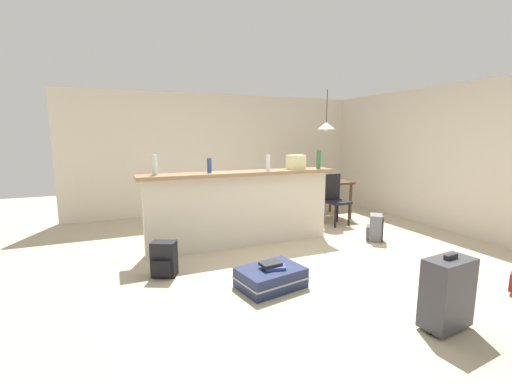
% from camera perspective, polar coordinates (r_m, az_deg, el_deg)
% --- Properties ---
extents(ground_plane, '(13.00, 13.00, 0.05)m').
position_cam_1_polar(ground_plane, '(5.02, 6.08, -10.08)').
color(ground_plane, '#BCAD8E').
extents(wall_back, '(6.60, 0.10, 2.50)m').
position_cam_1_polar(wall_back, '(7.55, -5.02, 6.40)').
color(wall_back, beige).
rests_on(wall_back, ground_plane).
extents(wall_right, '(0.10, 6.00, 2.50)m').
position_cam_1_polar(wall_right, '(6.96, 27.67, 5.10)').
color(wall_right, beige).
rests_on(wall_right, ground_plane).
extents(partition_half_wall, '(2.80, 0.20, 1.07)m').
position_cam_1_polar(partition_half_wall, '(5.11, -2.41, -3.13)').
color(partition_half_wall, beige).
rests_on(partition_half_wall, ground_plane).
extents(bar_countertop, '(2.96, 0.40, 0.05)m').
position_cam_1_polar(bar_countertop, '(5.02, -2.46, 3.14)').
color(bar_countertop, '#93704C').
rests_on(bar_countertop, partition_half_wall).
extents(bottle_clear, '(0.07, 0.07, 0.27)m').
position_cam_1_polar(bottle_clear, '(4.77, -16.54, 4.38)').
color(bottle_clear, silver).
rests_on(bottle_clear, bar_countertop).
extents(bottle_blue, '(0.06, 0.06, 0.20)m').
position_cam_1_polar(bottle_blue, '(4.92, -7.77, 4.42)').
color(bottle_blue, '#284C89').
rests_on(bottle_blue, bar_countertop).
extents(bottle_white, '(0.06, 0.06, 0.24)m').
position_cam_1_polar(bottle_white, '(5.16, 2.02, 4.92)').
color(bottle_white, silver).
rests_on(bottle_white, bar_countertop).
extents(bottle_green, '(0.07, 0.07, 0.29)m').
position_cam_1_polar(bottle_green, '(5.56, 10.37, 5.38)').
color(bottle_green, '#2D6B38').
rests_on(bottle_green, bar_countertop).
extents(grocery_bag, '(0.26, 0.18, 0.22)m').
position_cam_1_polar(grocery_bag, '(5.40, 6.65, 4.97)').
color(grocery_bag, beige).
rests_on(grocery_bag, bar_countertop).
extents(dining_table, '(1.10, 0.80, 0.74)m').
position_cam_1_polar(dining_table, '(6.98, 10.68, 1.04)').
color(dining_table, '#4C331E').
rests_on(dining_table, ground_plane).
extents(dining_chair_near_partition, '(0.43, 0.43, 0.93)m').
position_cam_1_polar(dining_chair_near_partition, '(6.53, 12.89, -0.78)').
color(dining_chair_near_partition, black).
rests_on(dining_chair_near_partition, ground_plane).
extents(pendant_lamp, '(0.34, 0.34, 0.79)m').
position_cam_1_polar(pendant_lamp, '(6.85, 11.63, 10.77)').
color(pendant_lamp, black).
extents(suitcase_flat_navy, '(0.87, 0.61, 0.22)m').
position_cam_1_polar(suitcase_flat_navy, '(3.87, 2.49, -14.03)').
color(suitcase_flat_navy, '#1E284C').
rests_on(suitcase_flat_navy, ground_plane).
extents(backpack_black, '(0.33, 0.32, 0.42)m').
position_cam_1_polar(backpack_black, '(4.25, -15.08, -10.83)').
color(backpack_black, black).
rests_on(backpack_black, ground_plane).
extents(suitcase_upright_charcoal, '(0.46, 0.29, 0.67)m').
position_cam_1_polar(suitcase_upright_charcoal, '(3.44, 29.24, -14.39)').
color(suitcase_upright_charcoal, '#38383D').
rests_on(suitcase_upright_charcoal, ground_plane).
extents(backpack_grey, '(0.34, 0.34, 0.42)m').
position_cam_1_polar(backpack_grey, '(5.74, 19.21, -5.70)').
color(backpack_grey, slate).
rests_on(backpack_grey, ground_plane).
extents(book_stack, '(0.28, 0.22, 0.07)m').
position_cam_1_polar(book_stack, '(3.80, 2.77, -12.12)').
color(book_stack, '#334C99').
rests_on(book_stack, suitcase_flat_navy).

